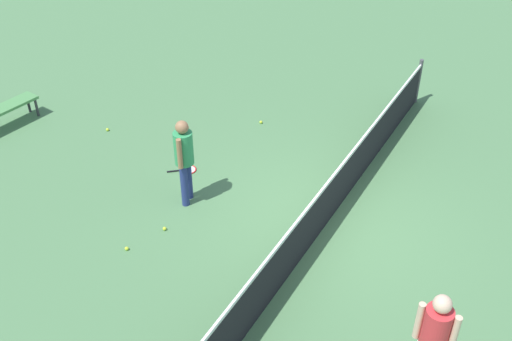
# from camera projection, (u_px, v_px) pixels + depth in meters

# --- Properties ---
(ground_plane) EXTENTS (40.00, 40.00, 0.00)m
(ground_plane) POSITION_uv_depth(u_px,v_px,m) (327.00, 222.00, 10.72)
(ground_plane) COLOR #4C7A4C
(court_net) EXTENTS (10.09, 0.09, 1.07)m
(court_net) POSITION_uv_depth(u_px,v_px,m) (329.00, 200.00, 10.43)
(court_net) COLOR #4C4C51
(court_net) RESTS_ON ground_plane
(player_near_side) EXTENTS (0.52, 0.43, 1.70)m
(player_near_side) POSITION_uv_depth(u_px,v_px,m) (184.00, 155.00, 10.63)
(player_near_side) COLOR navy
(player_near_side) RESTS_ON ground_plane
(player_far_side) EXTENTS (0.35, 0.52, 1.70)m
(player_far_side) POSITION_uv_depth(u_px,v_px,m) (434.00, 336.00, 7.42)
(player_far_side) COLOR white
(player_far_side) RESTS_ON ground_plane
(tennis_racket_near_player) EXTENTS (0.51, 0.55, 0.03)m
(tennis_racket_near_player) POSITION_uv_depth(u_px,v_px,m) (187.00, 170.00, 11.99)
(tennis_racket_near_player) COLOR red
(tennis_racket_near_player) RESTS_ON ground_plane
(tennis_ball_by_net) EXTENTS (0.07, 0.07, 0.07)m
(tennis_ball_by_net) POSITION_uv_depth(u_px,v_px,m) (165.00, 229.00, 10.53)
(tennis_ball_by_net) COLOR #C6E033
(tennis_ball_by_net) RESTS_ON ground_plane
(tennis_ball_midcourt) EXTENTS (0.07, 0.07, 0.07)m
(tennis_ball_midcourt) POSITION_uv_depth(u_px,v_px,m) (261.00, 122.00, 13.44)
(tennis_ball_midcourt) COLOR #C6E033
(tennis_ball_midcourt) RESTS_ON ground_plane
(tennis_ball_baseline) EXTENTS (0.07, 0.07, 0.07)m
(tennis_ball_baseline) POSITION_uv_depth(u_px,v_px,m) (127.00, 249.00, 10.12)
(tennis_ball_baseline) COLOR #C6E033
(tennis_ball_baseline) RESTS_ON ground_plane
(tennis_ball_stray_left) EXTENTS (0.07, 0.07, 0.07)m
(tennis_ball_stray_left) POSITION_uv_depth(u_px,v_px,m) (107.00, 130.00, 13.18)
(tennis_ball_stray_left) COLOR #C6E033
(tennis_ball_stray_left) RESTS_ON ground_plane
(courtside_bench) EXTENTS (1.54, 0.58, 0.48)m
(courtside_bench) POSITION_uv_depth(u_px,v_px,m) (5.00, 109.00, 13.13)
(courtside_bench) COLOR #4C8C4C
(courtside_bench) RESTS_ON ground_plane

